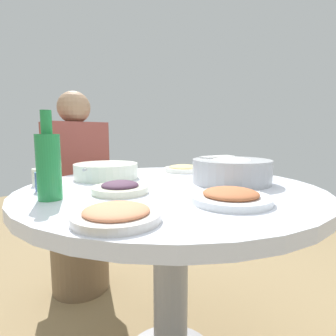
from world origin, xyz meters
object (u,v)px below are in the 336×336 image
Objects in this scene: tea_cup_far at (41,177)px; stool_for_diner_left at (80,252)px; rice_bowl at (231,171)px; green_bottle at (49,164)px; dish_eggplant at (120,188)px; tea_cup_near at (47,181)px; dish_tofu_braise at (231,197)px; diner_left at (76,166)px; dish_shrimp at (117,214)px; dish_noodles at (184,168)px; soup_bowl at (106,171)px; round_dining_table at (171,222)px.

stool_for_diner_left is at bearing -129.99° from tea_cup_far.
rice_bowl is 1.18× the size of green_bottle.
dish_eggplant is at bearing 159.33° from green_bottle.
dish_tofu_braise is at bearing 119.10° from tea_cup_near.
dish_shrimp is at bearing 67.55° from diner_left.
tea_cup_far is at bearing -12.82° from dish_noodles.
rice_bowl is 1.08× the size of soup_bowl.
tea_cup_near reaches higher than dish_shrimp.
dish_noodles is 0.70m from tea_cup_near.
soup_bowl is 0.76m from stool_for_diner_left.
rice_bowl is at bearing 146.25° from tea_cup_near.
dish_tofu_braise reaches higher than stool_for_diner_left.
dish_tofu_braise is 1.15× the size of dish_noodles.
dish_noodles is at bearing -127.01° from dish_tofu_braise.
rice_bowl is at bearing 158.28° from green_bottle.
round_dining_table is at bearing 164.84° from green_bottle.
soup_bowl is at bearing -147.48° from green_bottle.
tea_cup_far is at bearing -94.99° from dish_shrimp.
dish_eggplant is 0.36m from tea_cup_far.
stool_for_diner_left is at bearing -107.03° from dish_eggplant.
green_bottle is 0.28m from tea_cup_far.
dish_shrimp is 0.77× the size of green_bottle.
rice_bowl is 1.54× the size of dish_noodles.
tea_cup_near reaches higher than round_dining_table.
soup_bowl is 0.41m from green_bottle.
dish_shrimp is 3.07× the size of tea_cup_far.
diner_left is at bearing -91.76° from round_dining_table.
tea_cup_far is (0.13, -0.34, 0.02)m from dish_eggplant.
dish_noodles is 0.87m from stool_for_diner_left.
rice_bowl reaches higher than dish_shrimp.
diner_left is at bearing -94.50° from dish_tofu_braise.
round_dining_table is at bearing 33.51° from dish_noodles.
round_dining_table is 2.40× the size of stool_for_diner_left.
diner_left is (0.00, 0.00, 0.55)m from stool_for_diner_left.
green_bottle is at bearing 8.06° from dish_noodles.
round_dining_table is 0.49m from tea_cup_near.
dish_eggplant reaches higher than dish_noodles.
dish_eggplant is 2.60× the size of tea_cup_near.
diner_left is at bearing -129.99° from tea_cup_far.
dish_eggplant is 0.37m from dish_tofu_braise.
tea_cup_near is at bearing 54.66° from diner_left.
round_dining_table is 0.54m from tea_cup_far.
dish_shrimp is at bearing 6.07° from rice_bowl.
green_bottle is at bearing -20.67° from dish_eggplant.
stool_for_diner_left is 0.55m from diner_left.
tea_cup_far is (0.68, -0.15, 0.02)m from dish_noodles.
tea_cup_far is (0.35, -0.37, 0.18)m from round_dining_table.
rice_bowl is 4.29× the size of tea_cup_near.
tea_cup_near is 0.16× the size of stool_for_diner_left.
dish_noodles is at bearing -171.94° from green_bottle.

